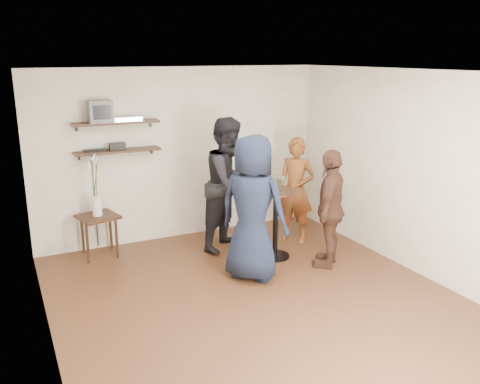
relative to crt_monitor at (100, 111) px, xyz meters
name	(u,v)px	position (x,y,z in m)	size (l,w,h in m)	color
room	(259,193)	(1.21, -2.38, -0.72)	(4.58, 5.08, 2.68)	#472A16
shelf_upper	(116,123)	(0.21, 0.00, -0.17)	(1.20, 0.25, 0.04)	black
shelf_lower	(118,151)	(0.21, 0.00, -0.57)	(1.20, 0.25, 0.04)	black
crt_monitor	(100,111)	(0.00, 0.00, 0.00)	(0.32, 0.30, 0.30)	#59595B
dvd_deck	(126,119)	(0.36, 0.00, -0.12)	(0.40, 0.24, 0.06)	silver
radio	(117,146)	(0.21, 0.00, -0.50)	(0.22, 0.10, 0.10)	black
power_strip	(94,150)	(-0.11, 0.05, -0.54)	(0.30, 0.05, 0.03)	black
side_table	(98,222)	(-0.17, -0.18, -1.52)	(0.61, 0.61, 0.60)	black
vase_lilies	(96,196)	(-0.17, -0.18, -1.13)	(0.19, 0.19, 0.91)	white
drinks_table	(276,214)	(2.04, -1.31, -1.39)	(0.54, 0.54, 0.98)	black
wine_glass_fl	(274,180)	(1.99, -1.35, -0.89)	(0.07, 0.07, 0.22)	silver
wine_glass_fr	(282,181)	(2.12, -1.35, -0.91)	(0.06, 0.06, 0.19)	silver
wine_glass_bl	(272,180)	(2.01, -1.24, -0.91)	(0.06, 0.06, 0.19)	silver
wine_glass_br	(278,179)	(2.08, -1.30, -0.89)	(0.07, 0.07, 0.21)	silver
person_plaid	(296,190)	(2.64, -0.86, -1.22)	(0.58, 0.38, 1.60)	red
person_dark	(230,184)	(1.64, -0.68, -1.05)	(0.94, 0.73, 1.93)	black
person_navy	(253,208)	(1.45, -1.77, -1.09)	(0.90, 0.59, 1.85)	black
person_brown	(330,208)	(2.56, -1.86, -1.22)	(0.94, 0.39, 1.60)	#4B2D20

